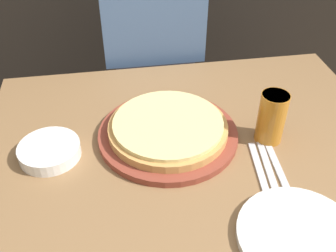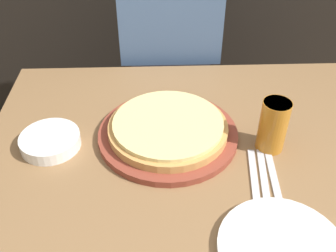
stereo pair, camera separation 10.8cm
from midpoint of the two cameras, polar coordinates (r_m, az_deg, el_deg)
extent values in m
cube|color=olive|center=(1.37, 5.20, -15.74)|extent=(1.17, 0.96, 0.75)
cylinder|color=brown|center=(1.13, 2.75, -1.30)|extent=(0.40, 0.40, 0.02)
cylinder|color=tan|center=(1.11, 2.78, -0.43)|extent=(0.34, 0.34, 0.02)
cylinder|color=#EAD184|center=(1.10, 2.81, 0.30)|extent=(0.31, 0.31, 0.01)
cylinder|color=#B7701E|center=(1.11, 17.75, -0.06)|extent=(0.08, 0.08, 0.15)
cylinder|color=white|center=(1.07, 18.43, 2.73)|extent=(0.07, 0.07, 0.02)
cylinder|color=white|center=(0.92, 19.68, -16.75)|extent=(0.28, 0.28, 0.02)
cylinder|color=white|center=(1.13, -14.12, -2.23)|extent=(0.17, 0.17, 0.04)
cube|color=silver|center=(1.05, 15.26, -7.04)|extent=(0.04, 0.19, 0.00)
cube|color=silver|center=(1.06, 16.56, -6.96)|extent=(0.04, 0.19, 0.00)
cube|color=silver|center=(1.07, 17.84, -6.88)|extent=(0.03, 0.16, 0.00)
cube|color=#33333D|center=(1.80, 1.96, 0.23)|extent=(0.30, 0.20, 0.73)
cube|color=#4C6B99|center=(1.52, 2.44, 17.58)|extent=(0.38, 0.20, 0.42)
camera|label=1|loc=(0.05, -87.20, 2.23)|focal=42.00mm
camera|label=2|loc=(0.05, 92.80, -2.23)|focal=42.00mm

